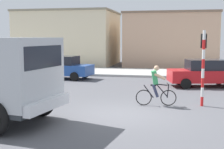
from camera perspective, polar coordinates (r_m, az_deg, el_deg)
The scene contains 8 objects.
ground_plane at distance 12.11m, azimuth 2.09°, elevation -7.14°, with size 120.00×120.00×0.00m, color #56565B.
sidewalk_far at distance 25.29m, azimuth 7.18°, elevation 0.32°, with size 80.00×5.00×0.16m, color #ADADA8.
cyclist at distance 13.54m, azimuth 7.95°, elevation -1.99°, with size 1.72×0.54×1.72m.
traffic_light_pole at distance 13.80m, azimuth 16.17°, elevation 3.00°, with size 0.24×0.43×3.20m.
car_red_near at distance 19.30m, azimuth 16.28°, elevation 0.29°, with size 4.28×2.57×1.60m.
car_white_mid at distance 22.30m, azimuth -8.85°, elevation 1.33°, with size 4.18×2.25×1.60m.
building_corner_left at distance 34.22m, azimuth -7.64°, elevation 6.56°, with size 9.81×7.85×5.59m.
building_mid_block at distance 32.87m, azimuth 10.53°, elevation 6.24°, with size 8.97×7.39×5.30m.
Camera 1 is at (1.95, -11.59, 2.92)m, focal length 50.60 mm.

